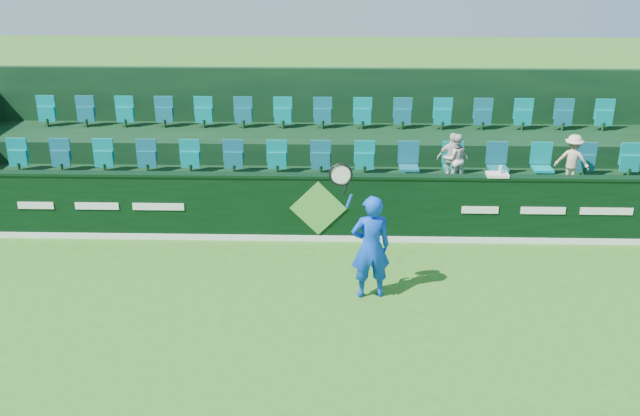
{
  "coord_description": "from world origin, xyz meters",
  "views": [
    {
      "loc": [
        0.37,
        -8.79,
        5.87
      ],
      "look_at": [
        0.06,
        2.8,
        1.15
      ],
      "focal_mm": 40.0,
      "sensor_mm": 36.0,
      "label": 1
    }
  ],
  "objects_px": {
    "towel": "(497,175)",
    "drinks_bottle": "(500,171)",
    "spectator_right": "(572,160)",
    "spectator_left": "(455,159)",
    "tennis_player": "(370,246)",
    "spectator_middle": "(452,158)"
  },
  "relations": [
    {
      "from": "tennis_player",
      "to": "towel",
      "type": "xyz_separation_m",
      "value": [
        2.47,
        2.24,
        0.47
      ]
    },
    {
      "from": "spectator_left",
      "to": "drinks_bottle",
      "type": "height_order",
      "value": "spectator_left"
    },
    {
      "from": "spectator_right",
      "to": "drinks_bottle",
      "type": "xyz_separation_m",
      "value": [
        -1.7,
        -1.12,
        0.13
      ]
    },
    {
      "from": "spectator_right",
      "to": "towel",
      "type": "relative_size",
      "value": 2.59
    },
    {
      "from": "towel",
      "to": "spectator_middle",
      "type": "bearing_deg",
      "value": 121.32
    },
    {
      "from": "tennis_player",
      "to": "spectator_middle",
      "type": "bearing_deg",
      "value": 61.93
    },
    {
      "from": "tennis_player",
      "to": "spectator_left",
      "type": "bearing_deg",
      "value": 61.29
    },
    {
      "from": "spectator_left",
      "to": "drinks_bottle",
      "type": "relative_size",
      "value": 4.97
    },
    {
      "from": "tennis_player",
      "to": "drinks_bottle",
      "type": "distance_m",
      "value": 3.42
    },
    {
      "from": "spectator_right",
      "to": "drinks_bottle",
      "type": "height_order",
      "value": "spectator_right"
    },
    {
      "from": "spectator_right",
      "to": "drinks_bottle",
      "type": "bearing_deg",
      "value": 55.44
    },
    {
      "from": "spectator_middle",
      "to": "tennis_player",
      "type": "bearing_deg",
      "value": 66.65
    },
    {
      "from": "spectator_left",
      "to": "spectator_right",
      "type": "relative_size",
      "value": 1.0
    },
    {
      "from": "spectator_middle",
      "to": "spectator_right",
      "type": "xyz_separation_m",
      "value": [
        2.43,
        0.0,
        -0.01
      ]
    },
    {
      "from": "towel",
      "to": "spectator_left",
      "type": "bearing_deg",
      "value": 119.48
    },
    {
      "from": "tennis_player",
      "to": "drinks_bottle",
      "type": "relative_size",
      "value": 11.52
    },
    {
      "from": "spectator_right",
      "to": "towel",
      "type": "height_order",
      "value": "spectator_right"
    },
    {
      "from": "towel",
      "to": "drinks_bottle",
      "type": "height_order",
      "value": "drinks_bottle"
    },
    {
      "from": "spectator_right",
      "to": "towel",
      "type": "xyz_separation_m",
      "value": [
        -1.75,
        -1.12,
        0.06
      ]
    },
    {
      "from": "tennis_player",
      "to": "spectator_left",
      "type": "height_order",
      "value": "tennis_player"
    },
    {
      "from": "spectator_middle",
      "to": "drinks_bottle",
      "type": "distance_m",
      "value": 1.34
    },
    {
      "from": "spectator_right",
      "to": "drinks_bottle",
      "type": "relative_size",
      "value": 4.99
    }
  ]
}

